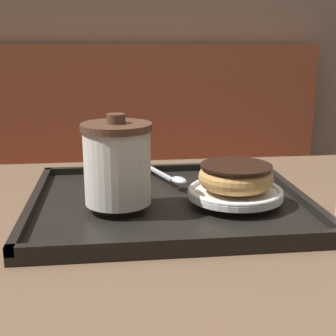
{
  "coord_description": "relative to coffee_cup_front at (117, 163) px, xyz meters",
  "views": [
    {
      "loc": [
        -0.08,
        -0.66,
        1.0
      ],
      "look_at": [
        0.01,
        0.02,
        0.82
      ],
      "focal_mm": 50.0,
      "sensor_mm": 36.0,
      "label": 1
    }
  ],
  "objects": [
    {
      "name": "cafe_table",
      "position": [
        0.07,
        0.01,
        -0.24
      ],
      "size": [
        1.07,
        0.66,
        0.76
      ],
      "color": "brown",
      "rests_on": "ground_plane"
    },
    {
      "name": "spoon",
      "position": [
        0.09,
        0.1,
        -0.05
      ],
      "size": [
        0.07,
        0.15,
        0.01
      ],
      "rotation": [
        0.0,
        0.0,
        5.06
      ],
      "color": "silver",
      "rests_on": "serving_tray"
    },
    {
      "name": "donut_chocolate_glazed",
      "position": [
        0.17,
        0.0,
        -0.03
      ],
      "size": [
        0.11,
        0.11,
        0.04
      ],
      "color": "tan",
      "rests_on": "plate_with_chocolate_donut"
    },
    {
      "name": "coffee_cup_front",
      "position": [
        0.0,
        0.0,
        0.0
      ],
      "size": [
        0.1,
        0.1,
        0.13
      ],
      "color": "white",
      "rests_on": "serving_tray"
    },
    {
      "name": "plate_with_chocolate_donut",
      "position": [
        0.17,
        0.0,
        -0.05
      ],
      "size": [
        0.14,
        0.14,
        0.01
      ],
      "color": "white",
      "rests_on": "serving_tray"
    },
    {
      "name": "serving_tray",
      "position": [
        0.08,
        0.03,
        -0.08
      ],
      "size": [
        0.42,
        0.36,
        0.02
      ],
      "color": "black",
      "rests_on": "cafe_table"
    },
    {
      "name": "booth_bench",
      "position": [
        -0.07,
        0.88,
        -0.52
      ],
      "size": [
        1.59,
        0.44,
        1.0
      ],
      "color": "brown",
      "rests_on": "ground_plane"
    }
  ]
}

